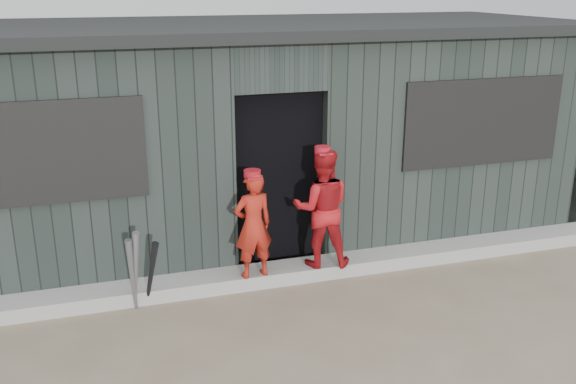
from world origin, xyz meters
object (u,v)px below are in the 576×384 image
object	(u,v)px
player_grey_back	(316,209)
dugout	(248,130)
player_red_right	(322,208)
bat_left	(135,270)
bat_right	(151,274)
bat_mid	(132,275)
player_red_left	(253,225)

from	to	relation	value
player_grey_back	dugout	bearing A→B (deg)	-53.59
player_red_right	player_grey_back	distance (m)	0.68
bat_left	player_grey_back	distance (m)	2.28
player_grey_back	bat_right	bearing A→B (deg)	33.52
bat_left	bat_right	distance (m)	0.15
bat_left	player_grey_back	size ratio (longest dim) A/B	0.76
bat_mid	player_red_left	size ratio (longest dim) A/B	0.69
bat_left	dugout	world-z (taller)	dugout
bat_left	player_grey_back	xyz separation A→B (m)	(2.14, 0.78, 0.14)
bat_mid	bat_left	bearing A→B (deg)	42.87
player_red_left	dugout	distance (m)	1.94
player_red_right	bat_left	bearing A→B (deg)	19.48
player_red_right	player_grey_back	world-z (taller)	player_red_right
bat_right	player_red_right	distance (m)	1.89
bat_right	player_red_right	size ratio (longest dim) A/B	0.60
player_red_left	player_red_right	bearing A→B (deg)	176.37
bat_left	dugout	size ratio (longest dim) A/B	0.10
bat_right	player_grey_back	world-z (taller)	player_grey_back
bat_right	player_red_left	world-z (taller)	player_red_left
bat_right	player_red_left	distance (m)	1.12
player_red_left	player_red_right	distance (m)	0.78
dugout	player_red_left	bearing A→B (deg)	-102.62
bat_left	player_red_left	distance (m)	1.24
bat_right	player_red_right	bearing A→B (deg)	6.39
player_red_left	player_grey_back	size ratio (longest dim) A/B	1.01
bat_mid	player_grey_back	distance (m)	2.33
player_red_right	dugout	xyz separation A→B (m)	(-0.37, 1.73, 0.49)
player_red_left	dugout	xyz separation A→B (m)	(0.41, 1.81, 0.57)
bat_mid	player_red_right	bearing A→B (deg)	5.75
bat_mid	player_grey_back	bearing A→B (deg)	20.59
player_red_right	player_grey_back	xyz separation A→B (m)	(0.16, 0.61, -0.24)
player_grey_back	bat_mid	bearing A→B (deg)	31.80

